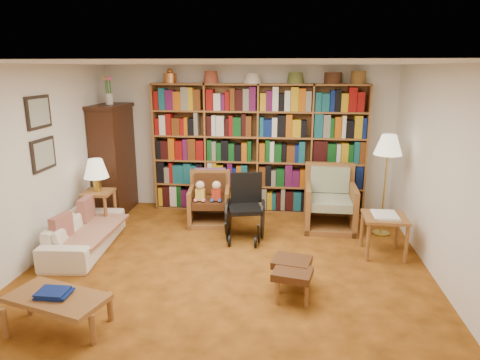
# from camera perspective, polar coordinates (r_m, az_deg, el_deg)

# --- Properties ---
(floor) EXTENTS (5.00, 5.00, 0.00)m
(floor) POSITION_cam_1_polar(r_m,az_deg,el_deg) (5.51, -1.62, -11.69)
(floor) COLOR #A85C19
(floor) RESTS_ON ground
(ceiling) EXTENTS (5.00, 5.00, 0.00)m
(ceiling) POSITION_cam_1_polar(r_m,az_deg,el_deg) (4.93, -1.84, 15.30)
(ceiling) COLOR white
(ceiling) RESTS_ON wall_back
(wall_back) EXTENTS (5.00, 0.00, 5.00)m
(wall_back) POSITION_cam_1_polar(r_m,az_deg,el_deg) (7.51, 1.00, 5.55)
(wall_back) COLOR white
(wall_back) RESTS_ON floor
(wall_front) EXTENTS (5.00, 0.00, 5.00)m
(wall_front) POSITION_cam_1_polar(r_m,az_deg,el_deg) (2.76, -9.26, -11.29)
(wall_front) COLOR white
(wall_front) RESTS_ON floor
(wall_left) EXTENTS (0.00, 5.00, 5.00)m
(wall_left) POSITION_cam_1_polar(r_m,az_deg,el_deg) (5.96, -26.25, 1.59)
(wall_left) COLOR white
(wall_left) RESTS_ON floor
(wall_right) EXTENTS (0.00, 5.00, 5.00)m
(wall_right) POSITION_cam_1_polar(r_m,az_deg,el_deg) (5.34, 25.90, 0.22)
(wall_right) COLOR white
(wall_right) RESTS_ON floor
(bookshelf) EXTENTS (3.60, 0.30, 2.42)m
(bookshelf) POSITION_cam_1_polar(r_m,az_deg,el_deg) (7.34, 2.42, 4.69)
(bookshelf) COLOR olive
(bookshelf) RESTS_ON floor
(curio_cabinet) EXTENTS (0.50, 0.95, 2.40)m
(curio_cabinet) POSITION_cam_1_polar(r_m,az_deg,el_deg) (7.64, -16.50, 2.84)
(curio_cabinet) COLOR #381B0F
(curio_cabinet) RESTS_ON floor
(framed_pictures) EXTENTS (0.03, 0.52, 0.97)m
(framed_pictures) POSITION_cam_1_polar(r_m,az_deg,el_deg) (6.14, -24.99, 5.64)
(framed_pictures) COLOR black
(framed_pictures) RESTS_ON wall_left
(sofa) EXTENTS (1.68, 0.77, 0.48)m
(sofa) POSITION_cam_1_polar(r_m,az_deg,el_deg) (6.33, -19.97, -6.65)
(sofa) COLOR white
(sofa) RESTS_ON floor
(sofa_throw) EXTENTS (0.70, 1.30, 0.04)m
(sofa_throw) POSITION_cam_1_polar(r_m,az_deg,el_deg) (6.29, -19.61, -6.16)
(sofa_throw) COLOR beige
(sofa_throw) RESTS_ON sofa
(cushion_left) EXTENTS (0.14, 0.38, 0.37)m
(cushion_left) POSITION_cam_1_polar(r_m,az_deg,el_deg) (6.61, -19.82, -3.78)
(cushion_left) COLOR maroon
(cushion_left) RESTS_ON sofa
(cushion_right) EXTENTS (0.16, 0.36, 0.35)m
(cushion_right) POSITION_cam_1_polar(r_m,az_deg,el_deg) (6.03, -22.71, -5.83)
(cushion_right) COLOR maroon
(cushion_right) RESTS_ON sofa
(side_table_lamp) EXTENTS (0.46, 0.46, 0.63)m
(side_table_lamp) POSITION_cam_1_polar(r_m,az_deg,el_deg) (6.90, -18.33, -2.70)
(side_table_lamp) COLOR olive
(side_table_lamp) RESTS_ON floor
(table_lamp) EXTENTS (0.37, 0.37, 0.50)m
(table_lamp) POSITION_cam_1_polar(r_m,az_deg,el_deg) (6.77, -18.66, 1.32)
(table_lamp) COLOR gold
(table_lamp) RESTS_ON side_table_lamp
(armchair_leather) EXTENTS (0.73, 0.77, 0.84)m
(armchair_leather) POSITION_cam_1_polar(r_m,az_deg,el_deg) (6.99, -3.98, -2.81)
(armchair_leather) COLOR olive
(armchair_leather) RESTS_ON floor
(armchair_sage) EXTENTS (0.80, 0.83, 0.98)m
(armchair_sage) POSITION_cam_1_polar(r_m,az_deg,el_deg) (6.91, 11.82, -3.07)
(armchair_sage) COLOR olive
(armchair_sage) RESTS_ON floor
(wheelchair) EXTENTS (0.56, 0.76, 0.95)m
(wheelchair) POSITION_cam_1_polar(r_m,az_deg,el_deg) (6.32, 0.71, -3.88)
(wheelchair) COLOR black
(wheelchair) RESTS_ON floor
(floor_lamp) EXTENTS (0.40, 0.40, 1.53)m
(floor_lamp) POSITION_cam_1_polar(r_m,az_deg,el_deg) (6.55, 19.15, 3.94)
(floor_lamp) COLOR gold
(floor_lamp) RESTS_ON floor
(side_table_papers) EXTENTS (0.57, 0.57, 0.58)m
(side_table_papers) POSITION_cam_1_polar(r_m,az_deg,el_deg) (6.02, 18.71, -5.29)
(side_table_papers) COLOR olive
(side_table_papers) RESTS_ON floor
(footstool_a) EXTENTS (0.47, 0.42, 0.35)m
(footstool_a) POSITION_cam_1_polar(r_m,az_deg,el_deg) (4.75, 7.00, -12.56)
(footstool_a) COLOR #542A16
(footstool_a) RESTS_ON floor
(footstool_b) EXTENTS (0.48, 0.43, 0.35)m
(footstool_b) POSITION_cam_1_polar(r_m,az_deg,el_deg) (4.99, 6.93, -11.10)
(footstool_b) COLOR #542A16
(footstool_b) RESTS_ON floor
(coffee_table) EXTENTS (1.04, 0.72, 0.41)m
(coffee_table) POSITION_cam_1_polar(r_m,az_deg,el_deg) (4.58, -23.19, -14.49)
(coffee_table) COLOR olive
(coffee_table) RESTS_ON floor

